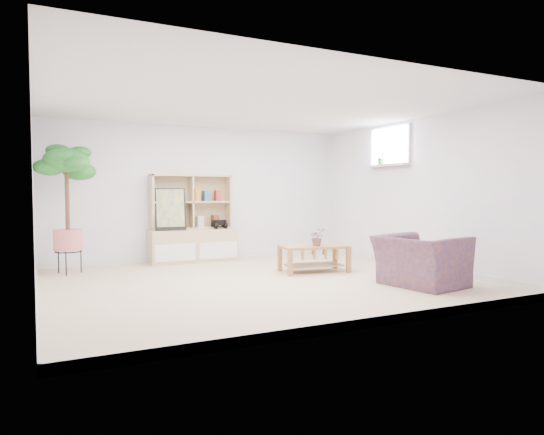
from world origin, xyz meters
name	(u,v)px	position (x,y,z in m)	size (l,w,h in m)	color
floor	(260,282)	(0.00, 0.00, 0.00)	(5.50, 5.00, 0.01)	#C8AF92
ceiling	(260,104)	(0.00, 0.00, 2.40)	(5.50, 5.00, 0.01)	silver
walls	(260,194)	(0.00, 0.00, 1.20)	(5.51, 5.01, 2.40)	white
baseboard	(260,278)	(0.00, 0.00, 0.05)	(5.50, 5.00, 0.10)	white
window	(390,146)	(2.73, 0.60, 2.00)	(0.10, 0.98, 0.68)	white
window_sill	(387,165)	(2.67, 0.60, 1.68)	(0.14, 1.00, 0.04)	white
storage_unit	(193,218)	(-0.25, 2.24, 0.76)	(1.53, 0.51, 1.53)	tan
poster	(170,209)	(-0.67, 2.18, 0.93)	(0.52, 0.12, 0.72)	yellow
toy_truck	(219,224)	(0.22, 2.19, 0.66)	(0.32, 0.22, 0.17)	black
coffee_table	(314,259)	(1.08, 0.36, 0.20)	(1.00, 0.55, 0.41)	brown
table_plant	(317,237)	(1.08, 0.27, 0.54)	(0.24, 0.21, 0.27)	#134A19
floor_tree	(67,209)	(-2.30, 1.83, 0.97)	(0.72, 0.72, 1.95)	#0F5B10
armchair	(421,257)	(1.74, -1.21, 0.38)	(1.01, 0.88, 0.75)	navy
sill_plant	(381,157)	(2.67, 0.77, 1.82)	(0.13, 0.11, 0.24)	#0F5B10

